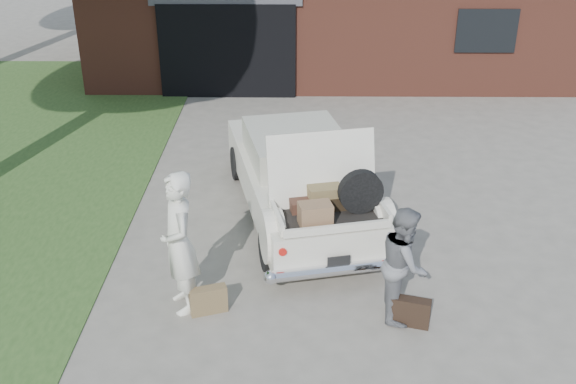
{
  "coord_description": "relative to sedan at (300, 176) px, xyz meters",
  "views": [
    {
      "loc": [
        0.09,
        -7.59,
        5.18
      ],
      "look_at": [
        0.0,
        0.6,
        1.1
      ],
      "focal_mm": 42.0,
      "sensor_mm": 36.0,
      "label": 1
    }
  ],
  "objects": [
    {
      "name": "woman_right",
      "position": [
        1.25,
        -2.64,
        0.07
      ],
      "size": [
        0.65,
        0.79,
        1.5
      ],
      "primitive_type": "imported",
      "rotation": [
        0.0,
        0.0,
        1.45
      ],
      "color": "slate",
      "rests_on": "ground"
    },
    {
      "name": "woman_left",
      "position": [
        -1.5,
        -2.52,
        0.26
      ],
      "size": [
        0.67,
        0.8,
        1.88
      ],
      "primitive_type": "imported",
      "rotation": [
        0.0,
        0.0,
        -1.2
      ],
      "color": "silver",
      "rests_on": "ground"
    },
    {
      "name": "ground",
      "position": [
        -0.18,
        -2.01,
        -0.68
      ],
      "size": [
        90.0,
        90.0,
        0.0
      ],
      "primitive_type": "plane",
      "color": "gray",
      "rests_on": "ground"
    },
    {
      "name": "suitcase_left",
      "position": [
        -1.17,
        -2.64,
        -0.49
      ],
      "size": [
        0.49,
        0.29,
        0.36
      ],
      "primitive_type": "cube",
      "rotation": [
        0.0,
        0.0,
        0.32
      ],
      "color": "olive",
      "rests_on": "ground"
    },
    {
      "name": "sedan",
      "position": [
        0.0,
        0.0,
        0.0
      ],
      "size": [
        2.72,
        4.86,
        1.88
      ],
      "rotation": [
        0.0,
        0.0,
        0.22
      ],
      "color": "beige",
      "rests_on": "ground"
    },
    {
      "name": "suitcase_right",
      "position": [
        1.34,
        -2.86,
        -0.49
      ],
      "size": [
        0.51,
        0.28,
        0.37
      ],
      "primitive_type": "cube",
      "rotation": [
        0.0,
        0.0,
        -0.28
      ],
      "color": "black",
      "rests_on": "ground"
    }
  ]
}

